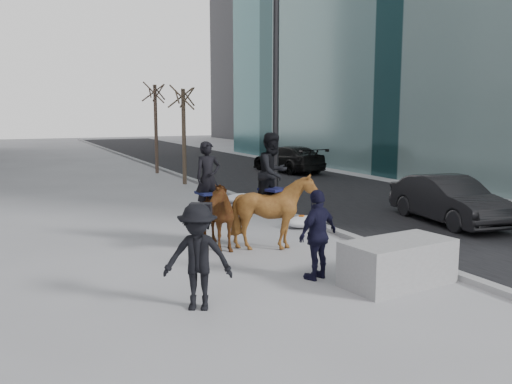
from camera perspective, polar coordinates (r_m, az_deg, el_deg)
name	(u,v)px	position (r m, az deg, el deg)	size (l,w,h in m)	color
ground	(281,274)	(10.97, 2.69, -8.62)	(120.00, 120.00, 0.00)	gray
road	(318,189)	(22.87, 6.53, 0.35)	(8.00, 90.00, 0.01)	black
curb	(230,193)	(21.06, -2.78, -0.15)	(0.25, 90.00, 0.12)	gray
planter	(398,262)	(10.57, 14.70, -7.18)	(2.11, 1.06, 0.85)	gray
car_near	(449,200)	(16.66, 19.61, -0.77)	(1.45, 4.16, 1.37)	black
car_far	(288,159)	(29.03, 3.40, 3.50)	(1.96, 4.82, 1.40)	black
tree_near	(184,132)	(24.23, -7.61, 6.31)	(1.20, 1.20, 4.66)	#3B2C23
tree_far	(156,124)	(28.80, -10.50, 7.01)	(1.20, 1.20, 5.09)	#382921
mounted_left	(210,209)	(12.87, -4.84, -1.76)	(1.04, 2.02, 2.53)	#4C1C0F
mounted_right	(275,203)	(12.69, 2.00, -1.16)	(1.95, 2.05, 2.74)	#49260E
feeder	(318,235)	(10.51, 6.53, -4.48)	(1.11, 1.02, 1.75)	black
camera_crew	(198,257)	(8.91, -6.14, -6.78)	(1.31, 1.11, 1.75)	black
lamppost	(279,50)	(16.35, 2.45, 14.70)	(0.25, 2.25, 9.09)	black
snow_piles	(270,208)	(17.24, 1.49, -1.75)	(1.26, 5.38, 0.32)	silver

